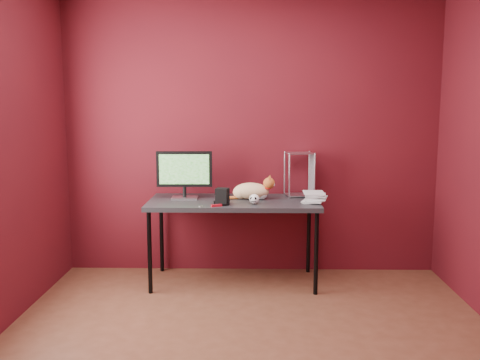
{
  "coord_description": "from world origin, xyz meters",
  "views": [
    {
      "loc": [
        0.0,
        -3.27,
        1.61
      ],
      "look_at": [
        -0.09,
        1.15,
        0.96
      ],
      "focal_mm": 40.0,
      "sensor_mm": 36.0,
      "label": 1
    }
  ],
  "objects_px": {
    "desk": "(234,206)",
    "cat": "(252,191)",
    "book_stack": "(306,147)",
    "skull_mug": "(254,199)",
    "monitor": "(184,172)",
    "speaker": "(222,197)"
  },
  "relations": [
    {
      "from": "skull_mug",
      "to": "speaker",
      "type": "distance_m",
      "value": 0.27
    },
    {
      "from": "book_stack",
      "to": "cat",
      "type": "bearing_deg",
      "value": 169.29
    },
    {
      "from": "desk",
      "to": "cat",
      "type": "relative_size",
      "value": 3.17
    },
    {
      "from": "desk",
      "to": "skull_mug",
      "type": "xyz_separation_m",
      "value": [
        0.18,
        -0.17,
        0.09
      ]
    },
    {
      "from": "monitor",
      "to": "cat",
      "type": "xyz_separation_m",
      "value": [
        0.6,
        -0.0,
        -0.16
      ]
    },
    {
      "from": "desk",
      "to": "cat",
      "type": "xyz_separation_m",
      "value": [
        0.16,
        0.06,
        0.13
      ]
    },
    {
      "from": "desk",
      "to": "book_stack",
      "type": "distance_m",
      "value": 0.82
    },
    {
      "from": "cat",
      "to": "book_stack",
      "type": "height_order",
      "value": "book_stack"
    },
    {
      "from": "desk",
      "to": "speaker",
      "type": "bearing_deg",
      "value": -112.88
    },
    {
      "from": "desk",
      "to": "monitor",
      "type": "bearing_deg",
      "value": 172.44
    },
    {
      "from": "desk",
      "to": "cat",
      "type": "height_order",
      "value": "cat"
    },
    {
      "from": "book_stack",
      "to": "desk",
      "type": "bearing_deg",
      "value": 177.26
    },
    {
      "from": "cat",
      "to": "book_stack",
      "type": "bearing_deg",
      "value": -0.78
    },
    {
      "from": "desk",
      "to": "speaker",
      "type": "xyz_separation_m",
      "value": [
        -0.09,
        -0.21,
        0.12
      ]
    },
    {
      "from": "desk",
      "to": "skull_mug",
      "type": "relative_size",
      "value": 16.63
    },
    {
      "from": "desk",
      "to": "monitor",
      "type": "height_order",
      "value": "monitor"
    },
    {
      "from": "book_stack",
      "to": "skull_mug",
      "type": "bearing_deg",
      "value": -162.4
    },
    {
      "from": "skull_mug",
      "to": "book_stack",
      "type": "xyz_separation_m",
      "value": [
        0.45,
        0.14,
        0.43
      ]
    },
    {
      "from": "monitor",
      "to": "cat",
      "type": "relative_size",
      "value": 1.05
    },
    {
      "from": "monitor",
      "to": "book_stack",
      "type": "relative_size",
      "value": 0.52
    },
    {
      "from": "skull_mug",
      "to": "book_stack",
      "type": "distance_m",
      "value": 0.64
    },
    {
      "from": "monitor",
      "to": "skull_mug",
      "type": "height_order",
      "value": "monitor"
    }
  ]
}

